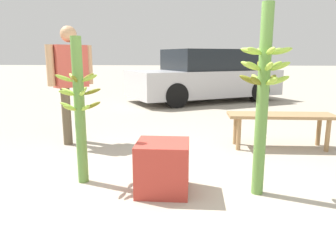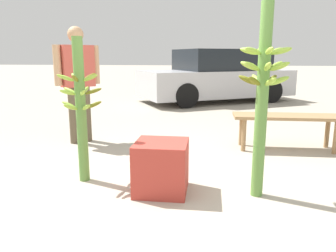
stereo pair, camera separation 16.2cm
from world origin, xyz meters
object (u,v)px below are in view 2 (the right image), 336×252
object	(u,v)px
banana_stalk_center	(262,94)
produce_crate	(161,167)
banana_stalk_left	(81,108)
parked_car	(217,77)
market_bench	(287,120)
vendor_person	(78,75)

from	to	relation	value
banana_stalk_center	produce_crate	size ratio (longest dim) A/B	3.54
banana_stalk_left	produce_crate	distance (m)	0.98
banana_stalk_left	parked_car	world-z (taller)	banana_stalk_left
market_bench	parked_car	distance (m)	4.83
vendor_person	parked_car	world-z (taller)	vendor_person
vendor_person	parked_car	distance (m)	5.15
parked_car	produce_crate	world-z (taller)	parked_car
banana_stalk_left	banana_stalk_center	bearing A→B (deg)	-5.07
banana_stalk_left	market_bench	size ratio (longest dim) A/B	1.00
banana_stalk_left	banana_stalk_center	world-z (taller)	banana_stalk_center
banana_stalk_center	market_bench	distance (m)	1.77
market_bench	produce_crate	xyz separation A→B (m)	(-1.46, -1.61, -0.16)
vendor_person	banana_stalk_center	bearing A→B (deg)	-79.37
banana_stalk_center	vendor_person	xyz separation A→B (m)	(-2.31, 1.60, 0.05)
vendor_person	market_bench	world-z (taller)	vendor_person
banana_stalk_left	produce_crate	size ratio (longest dim) A/B	3.00
vendor_person	parked_car	xyz separation A→B (m)	(2.02, 4.73, -0.30)
banana_stalk_center	produce_crate	xyz separation A→B (m)	(-0.87, -0.02, -0.69)
banana_stalk_left	parked_car	xyz separation A→B (m)	(1.41, 6.17, -0.07)
banana_stalk_center	parked_car	distance (m)	6.33
vendor_person	market_bench	size ratio (longest dim) A/B	1.15
market_bench	produce_crate	distance (m)	2.18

